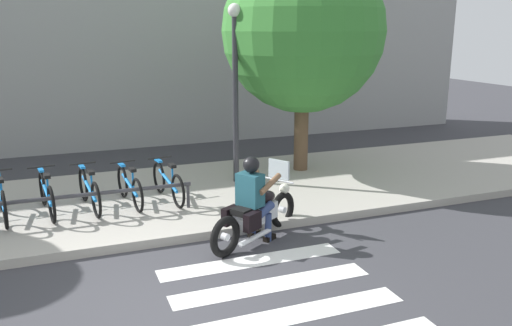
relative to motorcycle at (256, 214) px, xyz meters
name	(u,v)px	position (x,y,z in m)	size (l,w,h in m)	color
ground_plane	(168,304)	(-1.78, -1.51, -0.46)	(48.00, 48.00, 0.00)	#38383D
sidewalk	(124,203)	(-1.78, 2.50, -0.39)	(24.00, 4.40, 0.15)	#A8A399
crosswalk_stripe_1	(297,314)	(-0.36, -2.31, -0.46)	(2.80, 0.40, 0.01)	white
crosswalk_stripe_2	(272,285)	(-0.36, -1.51, -0.46)	(2.80, 0.40, 0.01)	white
crosswalk_stripe_3	(251,261)	(-0.36, -0.71, -0.46)	(2.80, 0.40, 0.01)	white
motorcycle	(256,214)	(0.00, 0.00, 0.00)	(1.90, 1.24, 1.23)	black
rider	(253,193)	(-0.07, -0.04, 0.37)	(0.77, 0.72, 1.44)	#1E4C59
bicycle_2	(2,199)	(-3.87, 2.14, 0.05)	(0.48, 1.73, 0.79)	black
bicycle_3	(47,195)	(-3.15, 2.14, 0.05)	(0.48, 1.72, 0.79)	black
bicycle_4	(89,190)	(-2.43, 2.14, 0.05)	(0.48, 1.73, 0.79)	black
bicycle_5	(130,187)	(-1.71, 2.14, 0.04)	(0.48, 1.62, 0.76)	black
bicycle_6	(168,182)	(-0.98, 2.14, 0.04)	(0.48, 1.70, 0.77)	black
bike_rack	(47,200)	(-3.15, 1.59, 0.11)	(4.93, 0.07, 0.49)	#333338
street_lamp	(235,78)	(0.65, 2.90, 1.90)	(0.28, 0.28, 3.84)	#2D2D33
tree_near_rack	(303,31)	(2.37, 3.30, 2.83)	(3.60, 3.60, 5.09)	brown
building_backdrop	(89,27)	(-1.78, 8.20, 2.93)	(24.00, 1.20, 6.77)	#989898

